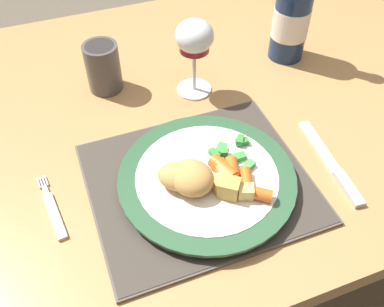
{
  "coord_description": "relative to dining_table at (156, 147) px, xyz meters",
  "views": [
    {
      "loc": [
        -0.14,
        -0.57,
        1.27
      ],
      "look_at": [
        0.02,
        -0.15,
        0.78
      ],
      "focal_mm": 40.0,
      "sensor_mm": 36.0,
      "label": 1
    }
  ],
  "objects": [
    {
      "name": "fork",
      "position": [
        -0.2,
        -0.16,
        0.09
      ],
      "size": [
        0.03,
        0.13,
        0.01
      ],
      "color": "silver",
      "rests_on": "dining_table"
    },
    {
      "name": "ground_plane",
      "position": [
        0.0,
        0.0,
        -0.65
      ],
      "size": [
        6.0,
        6.0,
        0.0
      ],
      "primitive_type": "plane",
      "color": "brown"
    },
    {
      "name": "table_knife",
      "position": [
        0.24,
        -0.23,
        0.09
      ],
      "size": [
        0.03,
        0.19,
        0.01
      ],
      "color": "silver",
      "rests_on": "dining_table"
    },
    {
      "name": "roast_potatoes",
      "position": [
        0.05,
        -0.23,
        0.12
      ],
      "size": [
        0.05,
        0.07,
        0.03
      ],
      "color": "#DBB256",
      "rests_on": "dinner_plate"
    },
    {
      "name": "bottle",
      "position": [
        0.32,
        0.08,
        0.19
      ],
      "size": [
        0.07,
        0.07,
        0.28
      ],
      "color": "navy",
      "rests_on": "dining_table"
    },
    {
      "name": "dinner_plate",
      "position": [
        0.03,
        -0.19,
        0.1
      ],
      "size": [
        0.27,
        0.27,
        0.02
      ],
      "color": "white",
      "rests_on": "placemat"
    },
    {
      "name": "green_beans_pile",
      "position": [
        0.08,
        -0.16,
        0.12
      ],
      "size": [
        0.07,
        0.07,
        0.02
      ],
      "color": "green",
      "rests_on": "dinner_plate"
    },
    {
      "name": "wine_glass",
      "position": [
        0.1,
        0.04,
        0.2
      ],
      "size": [
        0.07,
        0.07,
        0.15
      ],
      "color": "silver",
      "rests_on": "dining_table"
    },
    {
      "name": "placemat",
      "position": [
        0.02,
        -0.18,
        0.09
      ],
      "size": [
        0.34,
        0.29,
        0.01
      ],
      "color": "brown",
      "rests_on": "dining_table"
    },
    {
      "name": "drinking_cup",
      "position": [
        -0.06,
        0.11,
        0.14
      ],
      "size": [
        0.07,
        0.07,
        0.09
      ],
      "color": "#4C4747",
      "rests_on": "dining_table"
    },
    {
      "name": "glazed_carrots",
      "position": [
        0.06,
        -0.22,
        0.12
      ],
      "size": [
        0.07,
        0.1,
        0.02
      ],
      "color": "orange",
      "rests_on": "dinner_plate"
    },
    {
      "name": "dining_table",
      "position": [
        0.0,
        0.0,
        0.0
      ],
      "size": [
        1.54,
        0.81,
        0.74
      ],
      "color": "#AD7F4C",
      "rests_on": "ground"
    },
    {
      "name": "breaded_croquettes",
      "position": [
        -0.01,
        -0.2,
        0.13
      ],
      "size": [
        0.1,
        0.09,
        0.04
      ],
      "color": "tan",
      "rests_on": "dinner_plate"
    }
  ]
}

